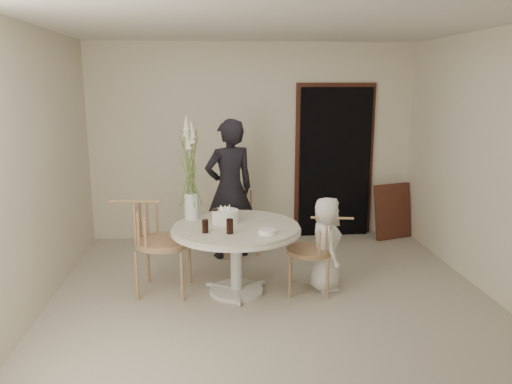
{
  "coord_description": "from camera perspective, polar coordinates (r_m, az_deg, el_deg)",
  "views": [
    {
      "loc": [
        -0.59,
        -4.65,
        2.16
      ],
      "look_at": [
        -0.14,
        0.3,
        1.07
      ],
      "focal_mm": 35.0,
      "sensor_mm": 36.0,
      "label": 1
    }
  ],
  "objects": [
    {
      "name": "ground",
      "position": [
        5.17,
        1.9,
        -12.34
      ],
      "size": [
        4.5,
        4.5,
        0.0
      ],
      "primitive_type": "plane",
      "color": "#B8B29D",
      "rests_on": "ground"
    },
    {
      "name": "room_shell",
      "position": [
        4.72,
        2.04,
        5.81
      ],
      "size": [
        4.5,
        4.5,
        4.5
      ],
      "color": "silver",
      "rests_on": "ground"
    },
    {
      "name": "doorway",
      "position": [
        7.15,
        8.97,
        3.31
      ],
      "size": [
        1.0,
        0.1,
        2.1
      ],
      "primitive_type": "cube",
      "color": "black",
      "rests_on": "ground"
    },
    {
      "name": "door_trim",
      "position": [
        7.18,
        8.91,
        3.83
      ],
      "size": [
        1.12,
        0.03,
        2.22
      ],
      "primitive_type": "cube",
      "color": "#56291D",
      "rests_on": "ground"
    },
    {
      "name": "table",
      "position": [
        5.15,
        -2.28,
        -5.08
      ],
      "size": [
        1.33,
        1.33,
        0.73
      ],
      "color": "silver",
      "rests_on": "ground"
    },
    {
      "name": "picture_frame",
      "position": [
        7.3,
        15.36,
        -2.13
      ],
      "size": [
        0.61,
        0.34,
        0.77
      ],
      "primitive_type": "cube",
      "rotation": [
        -0.17,
        0.0,
        0.3
      ],
      "color": "#56291D",
      "rests_on": "ground"
    },
    {
      "name": "chair_far",
      "position": [
        6.48,
        -2.53,
        -1.73
      ],
      "size": [
        0.58,
        0.61,
        0.9
      ],
      "rotation": [
        0.0,
        0.0,
        0.25
      ],
      "color": "tan",
      "rests_on": "ground"
    },
    {
      "name": "chair_right",
      "position": [
        5.24,
        7.38,
        -5.81
      ],
      "size": [
        0.54,
        0.51,
        0.83
      ],
      "rotation": [
        0.0,
        0.0,
        -1.75
      ],
      "color": "tan",
      "rests_on": "ground"
    },
    {
      "name": "chair_left",
      "position": [
        5.29,
        -12.09,
        -4.55
      ],
      "size": [
        0.64,
        0.6,
        1.0
      ],
      "rotation": [
        0.0,
        0.0,
        1.45
      ],
      "color": "tan",
      "rests_on": "ground"
    },
    {
      "name": "girl",
      "position": [
        6.18,
        -3.05,
        0.32
      ],
      "size": [
        0.74,
        0.61,
        1.74
      ],
      "primitive_type": "imported",
      "rotation": [
        0.0,
        0.0,
        3.49
      ],
      "color": "black",
      "rests_on": "ground"
    },
    {
      "name": "boy",
      "position": [
        5.31,
        8.0,
        -5.91
      ],
      "size": [
        0.33,
        0.5,
        1.01
      ],
      "primitive_type": "imported",
      "rotation": [
        0.0,
        0.0,
        1.6
      ],
      "color": "silver",
      "rests_on": "ground"
    },
    {
      "name": "birthday_cake",
      "position": [
        5.21,
        -3.54,
        -2.81
      ],
      "size": [
        0.28,
        0.28,
        0.19
      ],
      "rotation": [
        0.0,
        0.0,
        0.16
      ],
      "color": "white",
      "rests_on": "table"
    },
    {
      "name": "cola_tumbler_a",
      "position": [
        4.88,
        -5.82,
        -3.9
      ],
      "size": [
        0.07,
        0.07,
        0.13
      ],
      "primitive_type": "cylinder",
      "rotation": [
        0.0,
        0.0,
        0.22
      ],
      "color": "black",
      "rests_on": "table"
    },
    {
      "name": "cola_tumbler_b",
      "position": [
        4.84,
        -3.01,
        -3.94
      ],
      "size": [
        0.09,
        0.09,
        0.14
      ],
      "primitive_type": "cylinder",
      "rotation": [
        0.0,
        0.0,
        0.41
      ],
      "color": "black",
      "rests_on": "table"
    },
    {
      "name": "cola_tumbler_c",
      "position": [
        5.19,
        -4.65,
        -2.87
      ],
      "size": [
        0.07,
        0.07,
        0.13
      ],
      "primitive_type": "cylinder",
      "rotation": [
        0.0,
        0.0,
        0.22
      ],
      "color": "black",
      "rests_on": "table"
    },
    {
      "name": "cola_tumbler_d",
      "position": [
        5.21,
        -4.72,
        -2.73
      ],
      "size": [
        0.09,
        0.09,
        0.15
      ],
      "primitive_type": "cylinder",
      "rotation": [
        0.0,
        0.0,
        0.26
      ],
      "color": "black",
      "rests_on": "table"
    },
    {
      "name": "plate_stack",
      "position": [
        4.84,
        1.35,
        -4.55
      ],
      "size": [
        0.23,
        0.23,
        0.04
      ],
      "primitive_type": "cylinder",
      "rotation": [
        0.0,
        0.0,
        -0.38
      ],
      "color": "white",
      "rests_on": "table"
    },
    {
      "name": "flower_vase",
      "position": [
        5.29,
        -7.5,
        2.46
      ],
      "size": [
        0.15,
        0.15,
        1.12
      ],
      "rotation": [
        0.0,
        0.0,
        0.09
      ],
      "color": "silver",
      "rests_on": "table"
    }
  ]
}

